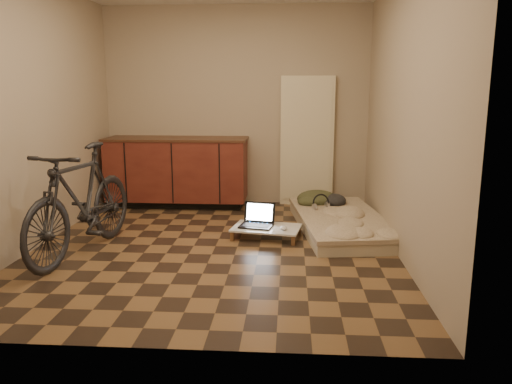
# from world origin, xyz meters

# --- Properties ---
(room_shell) EXTENTS (3.50, 4.00, 2.60)m
(room_shell) POSITION_xyz_m (0.00, 0.00, 1.30)
(room_shell) COLOR brown
(room_shell) RESTS_ON ground
(cabinets) EXTENTS (1.84, 0.62, 0.91)m
(cabinets) POSITION_xyz_m (-0.75, 1.70, 0.47)
(cabinets) COLOR black
(cabinets) RESTS_ON ground
(appliance_panel) EXTENTS (0.70, 0.10, 1.70)m
(appliance_panel) POSITION_xyz_m (0.95, 1.94, 0.85)
(appliance_panel) COLOR beige
(appliance_panel) RESTS_ON ground
(bicycle) EXTENTS (0.80, 1.82, 1.14)m
(bicycle) POSITION_xyz_m (-1.20, -0.32, 0.57)
(bicycle) COLOR black
(bicycle) RESTS_ON ground
(futon) EXTENTS (1.14, 1.98, 0.16)m
(futon) POSITION_xyz_m (1.30, 0.69, 0.08)
(futon) COLOR #C0B49A
(futon) RESTS_ON ground
(clothing_pile) EXTENTS (0.59, 0.51, 0.21)m
(clothing_pile) POSITION_xyz_m (1.12, 1.34, 0.27)
(clothing_pile) COLOR #353921
(clothing_pile) RESTS_ON futon
(headphones) EXTENTS (0.30, 0.29, 0.16)m
(headphones) POSITION_xyz_m (1.10, 1.00, 0.24)
(headphones) COLOR black
(headphones) RESTS_ON futon
(lap_desk) EXTENTS (0.76, 0.56, 0.12)m
(lap_desk) POSITION_xyz_m (0.49, 0.33, 0.10)
(lap_desk) COLOR brown
(lap_desk) RESTS_ON ground
(laptop) EXTENTS (0.38, 0.36, 0.23)m
(laptop) POSITION_xyz_m (0.39, 0.38, 0.16)
(laptop) COLOR black
(laptop) RESTS_ON lap_desk
(mouse) EXTENTS (0.07, 0.12, 0.04)m
(mouse) POSITION_xyz_m (0.67, 0.24, 0.14)
(mouse) COLOR silver
(mouse) RESTS_ON lap_desk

